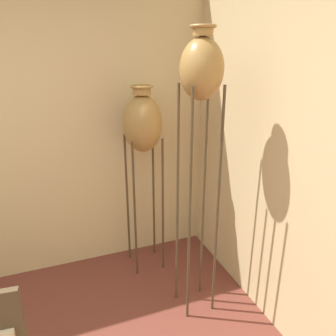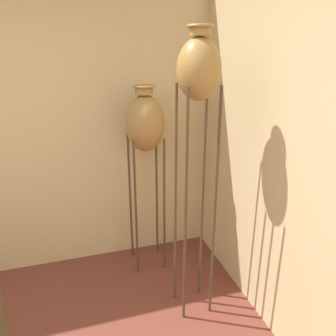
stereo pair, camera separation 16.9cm
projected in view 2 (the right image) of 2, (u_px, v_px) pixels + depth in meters
The scene contains 2 objects.
vase_stand_tall at pixel (199, 80), 2.12m from camera, with size 0.29×0.29×2.15m.
vase_stand_medium at pixel (145, 125), 2.82m from camera, with size 0.34×0.34×1.73m.
Camera 2 is at (0.69, -0.97, 2.01)m, focal length 35.00 mm.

